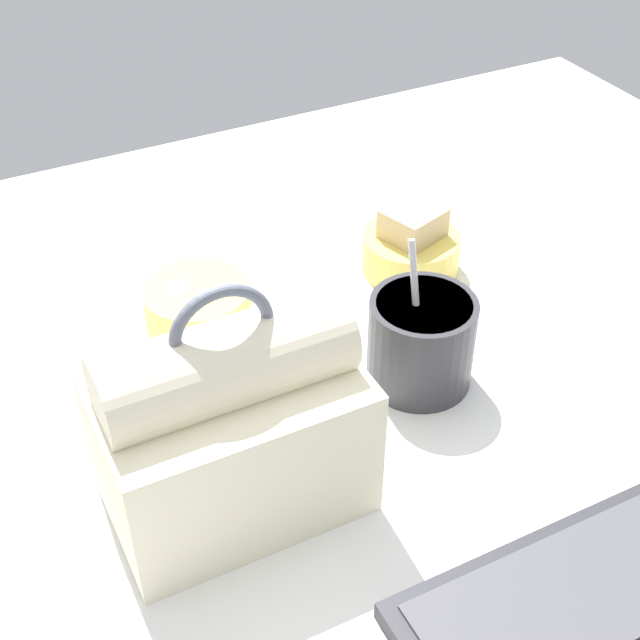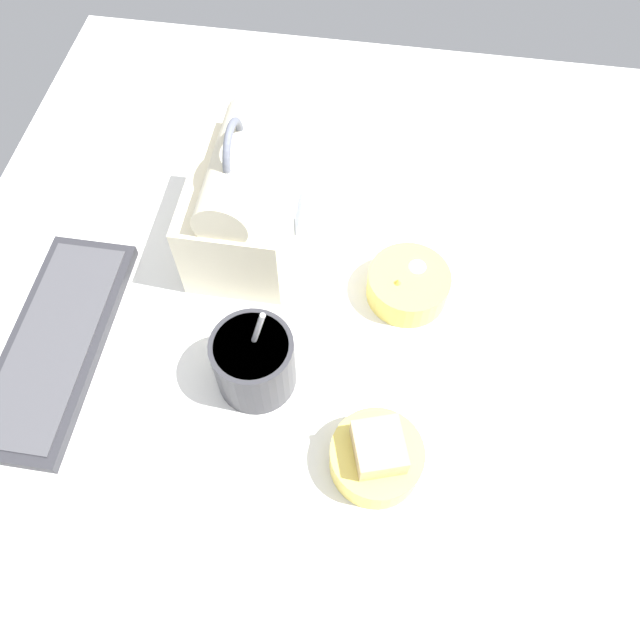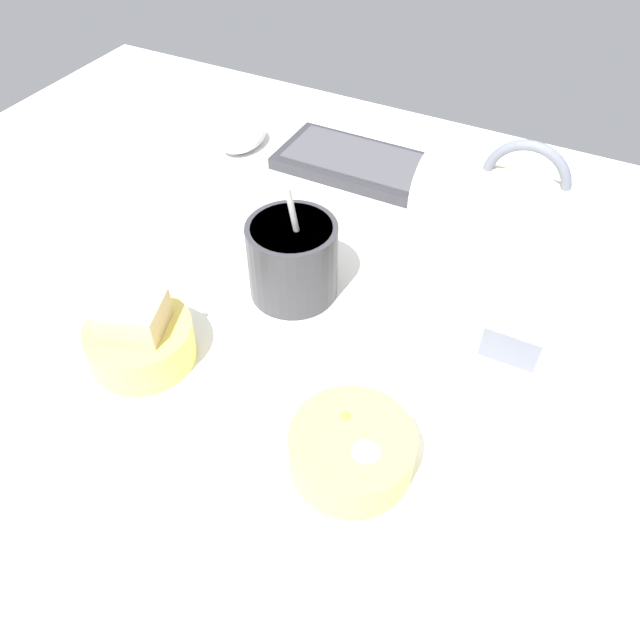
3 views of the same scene
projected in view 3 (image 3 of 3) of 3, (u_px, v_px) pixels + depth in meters
desk_surface at (291, 334)px, 72.79cm from camera, size 140.00×110.00×2.00cm
keyboard at (389, 171)px, 93.35cm from camera, size 34.45×12.67×2.10cm
lunch_bag at (503, 262)px, 66.83cm from camera, size 21.48×14.50×23.07cm
soup_cup at (293, 258)px, 72.94cm from camera, size 10.64×10.64×16.14cm
bento_bowl_sandwich at (140, 338)px, 66.81cm from camera, size 11.50×11.50×8.22cm
bento_bowl_snacks at (352, 449)px, 57.80cm from camera, size 11.75×11.75×5.56cm
computer_mouse at (243, 137)px, 99.23cm from camera, size 6.40×9.53×3.16cm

